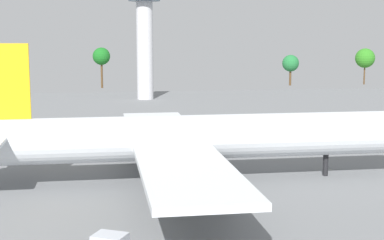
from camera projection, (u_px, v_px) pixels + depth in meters
ground_plane at (192, 181)px, 72.71m from camera, size 243.82×243.82×0.00m
cargo_airplane at (189, 138)px, 71.85m from camera, size 60.96×55.87×17.42m
fuel_truck at (294, 138)px, 97.40m from camera, size 4.69×2.87×2.21m
control_tower at (145, 34)px, 166.09m from camera, size 9.14×9.14×32.00m
tree_line_backdrop at (161, 59)px, 207.31m from camera, size 157.74×7.49×14.50m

